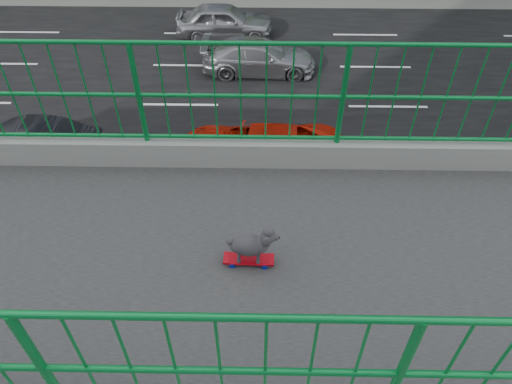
{
  "coord_description": "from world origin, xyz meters",
  "views": [
    {
      "loc": [
        2.65,
        3.22,
        10.44
      ],
      "look_at": [
        -0.83,
        3.16,
        7.1
      ],
      "focal_mm": 33.96,
      "sensor_mm": 36.0,
      "label": 1
    }
  ],
  "objects_px": {
    "poodle": "(251,244)",
    "car_3": "(259,57)",
    "car_1": "(23,150)",
    "skateboard": "(249,260)",
    "car_6": "(257,153)",
    "car_4": "(224,21)"
  },
  "relations": [
    {
      "from": "skateboard",
      "to": "poodle",
      "type": "bearing_deg",
      "value": 90.0
    },
    {
      "from": "car_3",
      "to": "car_6",
      "type": "height_order",
      "value": "car_6"
    },
    {
      "from": "skateboard",
      "to": "car_3",
      "type": "distance_m",
      "value": 16.83
    },
    {
      "from": "car_3",
      "to": "poodle",
      "type": "bearing_deg",
      "value": -179.62
    },
    {
      "from": "skateboard",
      "to": "car_6",
      "type": "xyz_separation_m",
      "value": [
        -9.18,
        -0.07,
        -6.28
      ]
    },
    {
      "from": "car_6",
      "to": "car_4",
      "type": "bearing_deg",
      "value": -170.32
    },
    {
      "from": "poodle",
      "to": "car_4",
      "type": "relative_size",
      "value": 0.11
    },
    {
      "from": "poodle",
      "to": "car_1",
      "type": "height_order",
      "value": "poodle"
    },
    {
      "from": "car_3",
      "to": "car_6",
      "type": "bearing_deg",
      "value": -179.92
    },
    {
      "from": "car_1",
      "to": "car_6",
      "type": "distance_m",
      "value": 7.43
    },
    {
      "from": "car_6",
      "to": "car_3",
      "type": "bearing_deg",
      "value": -179.92
    },
    {
      "from": "car_6",
      "to": "skateboard",
      "type": "bearing_deg",
      "value": 0.43
    },
    {
      "from": "car_1",
      "to": "car_3",
      "type": "relative_size",
      "value": 1.03
    },
    {
      "from": "car_4",
      "to": "car_6",
      "type": "distance_m",
      "value": 9.74
    },
    {
      "from": "poodle",
      "to": "car_1",
      "type": "relative_size",
      "value": 0.1
    },
    {
      "from": "poodle",
      "to": "car_4",
      "type": "bearing_deg",
      "value": -172.91
    },
    {
      "from": "poodle",
      "to": "car_3",
      "type": "height_order",
      "value": "poodle"
    },
    {
      "from": "skateboard",
      "to": "poodle",
      "type": "xyz_separation_m",
      "value": [
        0.0,
        0.02,
        0.22
      ]
    },
    {
      "from": "skateboard",
      "to": "car_6",
      "type": "relative_size",
      "value": 0.08
    },
    {
      "from": "poodle",
      "to": "car_3",
      "type": "distance_m",
      "value": 16.92
    },
    {
      "from": "poodle",
      "to": "car_6",
      "type": "xyz_separation_m",
      "value": [
        -9.18,
        -0.09,
        -6.5
      ]
    },
    {
      "from": "poodle",
      "to": "car_4",
      "type": "distance_m",
      "value": 19.96
    }
  ]
}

